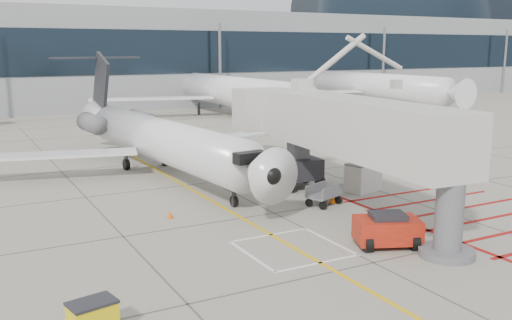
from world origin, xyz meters
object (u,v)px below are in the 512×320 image
regional_jet (176,120)px  jet_bridge (357,138)px  spill_bin (93,319)px  pushback_tug (387,229)px

regional_jet → jet_bridge: bearing=-68.5°
spill_bin → regional_jet: bearing=50.7°
jet_bridge → spill_bin: (-14.96, -6.67, -3.41)m
regional_jet → pushback_tug: size_ratio=11.24×
regional_jet → spill_bin: 20.56m
jet_bridge → regional_jet: bearing=120.5°
jet_bridge → spill_bin: jet_bridge is taller
regional_jet → jet_bridge: size_ratio=1.54×
regional_jet → spill_bin: bearing=-122.3°
regional_jet → jet_bridge: (5.57, -11.29, -0.03)m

